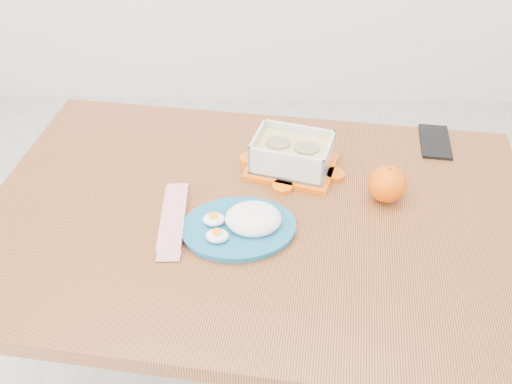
{
  "coord_description": "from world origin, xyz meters",
  "views": [
    {
      "loc": [
        0.11,
        -0.97,
        1.6
      ],
      "look_at": [
        0.09,
        -0.02,
        0.81
      ],
      "focal_mm": 40.0,
      "sensor_mm": 36.0,
      "label": 1
    }
  ],
  "objects_px": {
    "orange_fruit": "(387,184)",
    "rice_plate": "(243,223)",
    "food_container": "(292,154)",
    "smartphone": "(435,142)",
    "dining_table": "(256,243)"
  },
  "relations": [
    {
      "from": "food_container",
      "to": "rice_plate",
      "type": "distance_m",
      "value": 0.25
    },
    {
      "from": "dining_table",
      "to": "rice_plate",
      "type": "distance_m",
      "value": 0.13
    },
    {
      "from": "food_container",
      "to": "orange_fruit",
      "type": "xyz_separation_m",
      "value": [
        0.21,
        -0.11,
        -0.0
      ]
    },
    {
      "from": "food_container",
      "to": "orange_fruit",
      "type": "distance_m",
      "value": 0.24
    },
    {
      "from": "dining_table",
      "to": "rice_plate",
      "type": "bearing_deg",
      "value": -106.76
    },
    {
      "from": "food_container",
      "to": "orange_fruit",
      "type": "relative_size",
      "value": 2.81
    },
    {
      "from": "food_container",
      "to": "smartphone",
      "type": "bearing_deg",
      "value": 33.3
    },
    {
      "from": "food_container",
      "to": "smartphone",
      "type": "xyz_separation_m",
      "value": [
        0.38,
        0.12,
        -0.04
      ]
    },
    {
      "from": "orange_fruit",
      "to": "rice_plate",
      "type": "height_order",
      "value": "orange_fruit"
    },
    {
      "from": "rice_plate",
      "to": "orange_fruit",
      "type": "bearing_deg",
      "value": 12.28
    },
    {
      "from": "rice_plate",
      "to": "smartphone",
      "type": "xyz_separation_m",
      "value": [
        0.49,
        0.34,
        -0.02
      ]
    },
    {
      "from": "dining_table",
      "to": "rice_plate",
      "type": "relative_size",
      "value": 4.82
    },
    {
      "from": "orange_fruit",
      "to": "rice_plate",
      "type": "xyz_separation_m",
      "value": [
        -0.32,
        -0.12,
        -0.02
      ]
    },
    {
      "from": "dining_table",
      "to": "orange_fruit",
      "type": "relative_size",
      "value": 15.37
    },
    {
      "from": "food_container",
      "to": "orange_fruit",
      "type": "bearing_deg",
      "value": -11.15
    }
  ]
}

